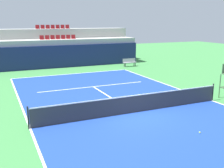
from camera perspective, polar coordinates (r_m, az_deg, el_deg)
ground_plane at (r=14.60m, az=4.78°, el=-6.07°), size 80.00×80.00×0.00m
court_surface at (r=14.60m, az=4.78°, el=-6.05°), size 11.00×24.00×0.01m
baseline_far at (r=25.37m, az=-8.35°, el=2.16°), size 11.00×0.10×0.00m
sideline_left at (r=13.02m, az=-17.01°, el=-9.03°), size 0.10×24.00×0.00m
sideline_right at (r=17.78m, az=20.39°, el=-3.30°), size 0.10×24.00×0.00m
service_line_far at (r=20.20m, az=-4.00°, el=-0.57°), size 8.26×0.10×0.00m
centre_service_line at (r=17.33m, az=-0.33°, el=-2.87°), size 0.10×6.40×0.00m
back_wall at (r=28.89m, az=-10.56°, el=5.76°), size 17.61×0.30×2.36m
stands_tier_lower at (r=30.16m, az=-11.21°, el=6.57°), size 17.61×2.40×2.92m
stands_tier_upper at (r=32.44m, az=-12.23°, el=7.91°), size 17.61×2.40×3.98m
seating_row_lower at (r=30.12m, az=-11.38°, el=9.58°), size 3.91×0.44×0.44m
seating_row_upper at (r=32.42m, az=-12.45°, el=11.64°), size 3.91×0.44×0.44m
tennis_net at (r=14.44m, az=4.82°, el=-4.17°), size 11.08×0.08×1.07m
player_bench at (r=29.31m, az=3.74°, el=4.73°), size 1.50×0.40×0.85m
tennis_ball_0 at (r=12.58m, az=18.16°, el=-9.74°), size 0.07×0.07×0.07m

